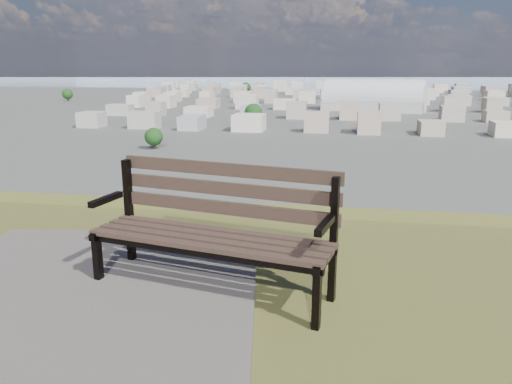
# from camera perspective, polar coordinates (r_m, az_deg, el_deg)

# --- Properties ---
(park_bench) EXTENTS (1.92, 0.95, 0.96)m
(park_bench) POSITION_cam_1_polar(r_m,az_deg,el_deg) (3.80, -4.62, -3.47)
(park_bench) COLOR #3D2E23
(park_bench) RESTS_ON hilltop_mesa
(gravel_patch) EXTENTS (3.06, 3.96, 0.07)m
(gravel_patch) POSITION_cam_1_polar(r_m,az_deg,el_deg) (3.68, -21.03, -13.75)
(gravel_patch) COLOR #635C56
(gravel_patch) RESTS_ON hilltop_mesa
(arena) EXTENTS (60.79, 37.48, 23.89)m
(arena) POSITION_cam_1_polar(r_m,az_deg,el_deg) (304.50, 13.36, 10.11)
(arena) COLOR beige
(arena) RESTS_ON ground
(city_blocks) EXTENTS (395.00, 361.00, 7.00)m
(city_blocks) POSITION_cam_1_polar(r_m,az_deg,el_deg) (396.61, 10.10, 10.89)
(city_blocks) COLOR beige
(city_blocks) RESTS_ON ground
(city_trees) EXTENTS (406.52, 387.20, 9.98)m
(city_trees) POSITION_cam_1_polar(r_m,az_deg,el_deg) (322.31, 5.31, 10.51)
(city_trees) COLOR #35291A
(city_trees) RESTS_ON ground
(bay_water) EXTENTS (2400.00, 700.00, 0.12)m
(bay_water) POSITION_cam_1_polar(r_m,az_deg,el_deg) (901.88, 10.17, 12.55)
(bay_water) COLOR #90A8B7
(bay_water) RESTS_ON ground
(far_hills) EXTENTS (2050.00, 340.00, 60.00)m
(far_hills) POSITION_cam_1_polar(r_m,az_deg,el_deg) (1405.73, 7.69, 14.29)
(far_hills) COLOR #96A7BA
(far_hills) RESTS_ON ground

